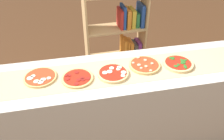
% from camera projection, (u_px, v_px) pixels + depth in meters
% --- Properties ---
extents(counter, '(2.57, 0.57, 0.93)m').
position_uv_depth(counter, '(112.00, 113.00, 2.06)').
color(counter, beige).
rests_on(counter, ground_plane).
extents(parchment_paper, '(2.42, 0.35, 0.00)m').
position_uv_depth(parchment_paper, '(112.00, 72.00, 1.79)').
color(parchment_paper, tan).
rests_on(parchment_paper, counter).
extents(pizza_mozzarella_0, '(0.25, 0.25, 0.02)m').
position_uv_depth(pizza_mozzarella_0, '(40.00, 77.00, 1.72)').
color(pizza_mozzarella_0, '#DBB26B').
rests_on(pizza_mozzarella_0, parchment_paper).
extents(pizza_pepperoni_1, '(0.24, 0.24, 0.02)m').
position_uv_depth(pizza_pepperoni_1, '(77.00, 78.00, 1.71)').
color(pizza_pepperoni_1, '#DBB26B').
rests_on(pizza_pepperoni_1, parchment_paper).
extents(pizza_mozzarella_2, '(0.24, 0.24, 0.03)m').
position_uv_depth(pizza_mozzarella_2, '(113.00, 73.00, 1.76)').
color(pizza_mozzarella_2, '#E5C17F').
rests_on(pizza_mozzarella_2, parchment_paper).
extents(pizza_mushroom_3, '(0.25, 0.25, 0.03)m').
position_uv_depth(pizza_mushroom_3, '(144.00, 65.00, 1.85)').
color(pizza_mushroom_3, '#DBB26B').
rests_on(pizza_mushroom_3, parchment_paper).
extents(pizza_spinach_4, '(0.25, 0.25, 0.03)m').
position_uv_depth(pizza_spinach_4, '(178.00, 64.00, 1.86)').
color(pizza_spinach_4, '#E5C17F').
rests_on(pizza_spinach_4, parchment_paper).
extents(bookshelf, '(0.72, 0.31, 1.65)m').
position_uv_depth(bookshelf, '(123.00, 30.00, 2.70)').
color(bookshelf, tan).
rests_on(bookshelf, ground_plane).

